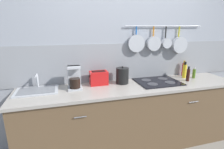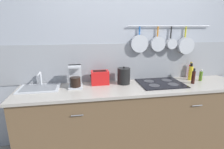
{
  "view_description": "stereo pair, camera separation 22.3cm",
  "coord_description": "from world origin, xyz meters",
  "px_view_note": "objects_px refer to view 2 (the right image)",
  "views": [
    {
      "loc": [
        -0.88,
        -2.07,
        1.7
      ],
      "look_at": [
        -0.3,
        0.0,
        1.11
      ],
      "focal_mm": 28.0,
      "sensor_mm": 36.0,
      "label": 1
    },
    {
      "loc": [
        -0.66,
        -2.12,
        1.7
      ],
      "look_at": [
        -0.3,
        0.0,
        1.11
      ],
      "focal_mm": 28.0,
      "sensor_mm": 36.0,
      "label": 2
    }
  ],
  "objects_px": {
    "toaster": "(100,78)",
    "coffee_maker": "(75,78)",
    "bottle_sesame_oil": "(190,71)",
    "bottle_vinegar": "(201,76)",
    "bottle_cooking_wine": "(191,73)",
    "kettle": "(124,76)",
    "bottle_dish_soap": "(193,77)"
  },
  "relations": [
    {
      "from": "kettle",
      "to": "bottle_vinegar",
      "type": "bearing_deg",
      "value": -2.82
    },
    {
      "from": "coffee_maker",
      "to": "kettle",
      "type": "relative_size",
      "value": 1.19
    },
    {
      "from": "toaster",
      "to": "coffee_maker",
      "type": "bearing_deg",
      "value": -167.81
    },
    {
      "from": "coffee_maker",
      "to": "bottle_vinegar",
      "type": "bearing_deg",
      "value": -0.62
    },
    {
      "from": "bottle_vinegar",
      "to": "bottle_cooking_wine",
      "type": "bearing_deg",
      "value": 154.51
    },
    {
      "from": "bottle_cooking_wine",
      "to": "bottle_vinegar",
      "type": "distance_m",
      "value": 0.15
    },
    {
      "from": "bottle_vinegar",
      "to": "coffee_maker",
      "type": "bearing_deg",
      "value": 179.38
    },
    {
      "from": "coffee_maker",
      "to": "bottle_sesame_oil",
      "type": "distance_m",
      "value": 1.75
    },
    {
      "from": "toaster",
      "to": "bottle_vinegar",
      "type": "distance_m",
      "value": 1.48
    },
    {
      "from": "bottle_cooking_wine",
      "to": "bottle_vinegar",
      "type": "height_order",
      "value": "bottle_cooking_wine"
    },
    {
      "from": "kettle",
      "to": "bottle_dish_soap",
      "type": "height_order",
      "value": "kettle"
    },
    {
      "from": "bottle_cooking_wine",
      "to": "bottle_vinegar",
      "type": "xyz_separation_m",
      "value": [
        0.13,
        -0.06,
        -0.04
      ]
    },
    {
      "from": "toaster",
      "to": "bottle_sesame_oil",
      "type": "xyz_separation_m",
      "value": [
        1.42,
        0.08,
        0.01
      ]
    },
    {
      "from": "toaster",
      "to": "bottle_cooking_wine",
      "type": "relative_size",
      "value": 1.02
    },
    {
      "from": "bottle_dish_soap",
      "to": "bottle_cooking_wine",
      "type": "xyz_separation_m",
      "value": [
        0.07,
        0.17,
        0.02
      ]
    },
    {
      "from": "kettle",
      "to": "bottle_cooking_wine",
      "type": "bearing_deg",
      "value": 0.24
    },
    {
      "from": "toaster",
      "to": "bottle_vinegar",
      "type": "relative_size",
      "value": 1.5
    },
    {
      "from": "toaster",
      "to": "bottle_vinegar",
      "type": "bearing_deg",
      "value": -3.5
    },
    {
      "from": "bottle_dish_soap",
      "to": "bottle_vinegar",
      "type": "xyz_separation_m",
      "value": [
        0.19,
        0.1,
        -0.02
      ]
    },
    {
      "from": "coffee_maker",
      "to": "bottle_cooking_wine",
      "type": "relative_size",
      "value": 1.16
    },
    {
      "from": "kettle",
      "to": "bottle_sesame_oil",
      "type": "height_order",
      "value": "same"
    },
    {
      "from": "toaster",
      "to": "bottle_dish_soap",
      "type": "height_order",
      "value": "bottle_dish_soap"
    },
    {
      "from": "coffee_maker",
      "to": "kettle",
      "type": "height_order",
      "value": "coffee_maker"
    },
    {
      "from": "coffee_maker",
      "to": "bottle_sesame_oil",
      "type": "bearing_deg",
      "value": 4.98
    },
    {
      "from": "toaster",
      "to": "bottle_dish_soap",
      "type": "bearing_deg",
      "value": -8.62
    },
    {
      "from": "bottle_vinegar",
      "to": "toaster",
      "type": "bearing_deg",
      "value": 176.5
    },
    {
      "from": "toaster",
      "to": "bottle_vinegar",
      "type": "xyz_separation_m",
      "value": [
        1.48,
        -0.09,
        -0.02
      ]
    },
    {
      "from": "bottle_sesame_oil",
      "to": "bottle_vinegar",
      "type": "bearing_deg",
      "value": -70.53
    },
    {
      "from": "toaster",
      "to": "bottle_cooking_wine",
      "type": "xyz_separation_m",
      "value": [
        1.35,
        -0.03,
        0.02
      ]
    },
    {
      "from": "kettle",
      "to": "bottle_cooking_wine",
      "type": "distance_m",
      "value": 1.02
    },
    {
      "from": "bottle_sesame_oil",
      "to": "bottle_vinegar",
      "type": "relative_size",
      "value": 1.43
    },
    {
      "from": "bottle_cooking_wine",
      "to": "toaster",
      "type": "bearing_deg",
      "value": 178.74
    }
  ]
}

